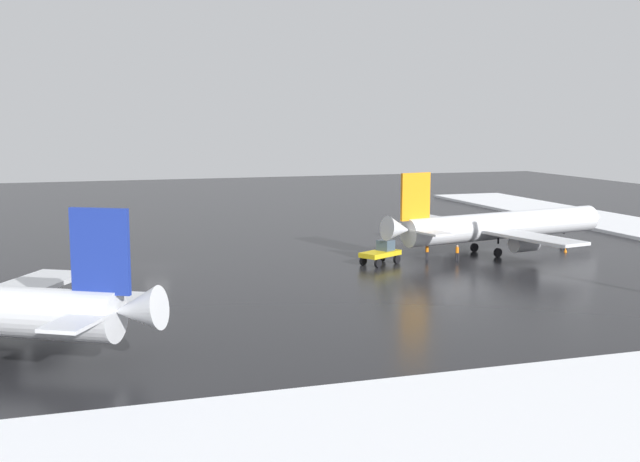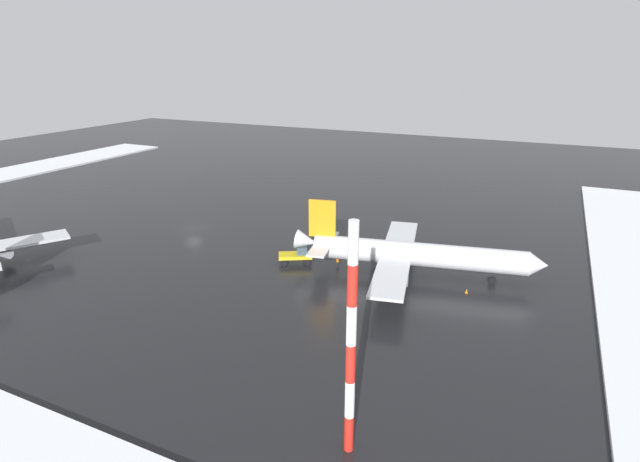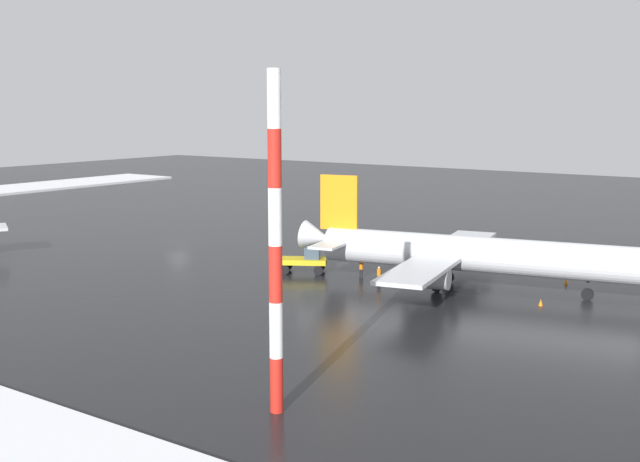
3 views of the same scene
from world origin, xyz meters
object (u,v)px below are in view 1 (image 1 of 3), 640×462
pushback_tug (382,252)px  ground_crew_mid_apron (427,251)px  airplane_parked_portside (500,226)px  traffic_cone_mid_line (517,239)px  traffic_cone_near_nose (566,250)px  ground_crew_by_nose_gear (457,252)px

pushback_tug → ground_crew_mid_apron: size_ratio=2.97×
airplane_parked_portside → traffic_cone_mid_line: airplane_parked_portside is taller
ground_crew_mid_apron → traffic_cone_near_nose: 17.35m
pushback_tug → ground_crew_by_nose_gear: size_ratio=2.97×
ground_crew_by_nose_gear → traffic_cone_near_nose: size_ratio=3.11×
pushback_tug → ground_crew_mid_apron: pushback_tug is taller
ground_crew_by_nose_gear → traffic_cone_mid_line: bearing=-55.3°
pushback_tug → traffic_cone_near_nose: (23.06, 0.46, -1.01)m
traffic_cone_near_nose → pushback_tug: bearing=-178.9°
traffic_cone_mid_line → airplane_parked_portside: bearing=-133.6°
airplane_parked_portside → ground_crew_mid_apron: bearing=177.1°
ground_crew_mid_apron → ground_crew_by_nose_gear: bearing=-151.5°
pushback_tug → ground_crew_mid_apron: 5.82m
traffic_cone_near_nose → traffic_cone_mid_line: size_ratio=1.00×
airplane_parked_portside → ground_crew_mid_apron: 10.11m
airplane_parked_portside → ground_crew_by_nose_gear: (-6.91, -3.01, -2.20)m
pushback_tug → traffic_cone_near_nose: pushback_tug is taller
ground_crew_mid_apron → traffic_cone_near_nose: (17.33, -0.49, -0.70)m
ground_crew_by_nose_gear → traffic_cone_mid_line: 16.92m
ground_crew_by_nose_gear → ground_crew_mid_apron: same height
ground_crew_by_nose_gear → ground_crew_mid_apron: (-2.85, 1.55, 0.00)m
pushback_tug → ground_crew_mid_apron: (5.73, 0.95, -0.31)m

